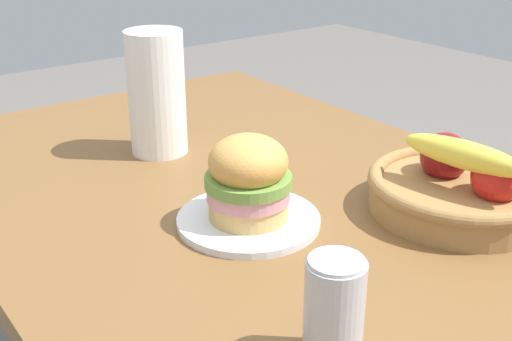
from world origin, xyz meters
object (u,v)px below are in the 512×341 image
object	(u,v)px
sandwich	(248,178)
paper_towel_roll	(157,93)
fruit_basket	(460,187)
plate	(248,220)
soda_can	(334,311)

from	to	relation	value
sandwich	paper_towel_roll	size ratio (longest dim) A/B	0.56
fruit_basket	sandwich	bearing A→B (deg)	-119.43
plate	soda_can	xyz separation A→B (m)	(0.31, -0.11, 0.06)
sandwich	paper_towel_roll	xyz separation A→B (m)	(-0.35, 0.04, 0.04)
soda_can	fruit_basket	bearing A→B (deg)	109.46
fruit_basket	paper_towel_roll	distance (m)	0.58
paper_towel_roll	sandwich	bearing A→B (deg)	-6.29
fruit_basket	plate	bearing A→B (deg)	-119.43
fruit_basket	paper_towel_roll	bearing A→B (deg)	-153.67
plate	soda_can	size ratio (longest dim) A/B	1.77
plate	sandwich	size ratio (longest dim) A/B	1.68
paper_towel_roll	soda_can	bearing A→B (deg)	-12.87
plate	soda_can	distance (m)	0.34
plate	paper_towel_roll	distance (m)	0.37
plate	paper_towel_roll	size ratio (longest dim) A/B	0.93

